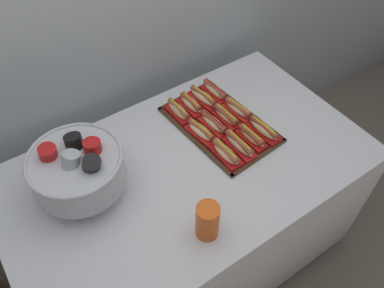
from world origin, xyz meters
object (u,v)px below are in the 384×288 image
object	(u,v)px
serving_tray	(220,125)
hot_dog_10	(203,98)
hot_dog_2	(251,137)
hot_dog_3	(263,129)
hot_dog_7	(238,109)
hot_dog_6	(226,116)
cup_stack	(208,221)
hot_dog_8	(179,111)
hot_dog_11	(215,91)
buffet_table	(188,212)
hot_dog_4	(201,131)
punch_bowl	(77,168)
hot_dog_1	(239,145)
hot_dog_9	(191,104)
hot_dog_5	(214,124)
hot_dog_0	(226,153)

from	to	relation	value
serving_tray	hot_dog_10	xyz separation A→B (m)	(0.02, 0.17, 0.03)
hot_dog_2	hot_dog_3	size ratio (longest dim) A/B	0.89
hot_dog_2	hot_dog_7	distance (m)	0.18
serving_tray	hot_dog_10	bearing A→B (deg)	81.54
hot_dog_6	cup_stack	distance (m)	0.59
hot_dog_8	hot_dog_11	distance (m)	0.23
serving_tray	hot_dog_2	distance (m)	0.17
buffet_table	hot_dog_2	distance (m)	0.51
hot_dog_4	hot_dog_7	xyz separation A→B (m)	(0.22, 0.02, 0.00)
hot_dog_3	hot_dog_7	world-z (taller)	hot_dog_7
serving_tray	cup_stack	xyz separation A→B (m)	(-0.37, -0.41, 0.08)
hot_dog_6	hot_dog_10	bearing A→B (deg)	94.35
hot_dog_6	hot_dog_7	xyz separation A→B (m)	(0.07, 0.01, -0.00)
hot_dog_10	punch_bowl	bearing A→B (deg)	-167.02
buffet_table	hot_dog_10	bearing A→B (deg)	44.91
buffet_table	hot_dog_1	bearing A→B (deg)	-13.88
hot_dog_9	hot_dog_10	xyz separation A→B (m)	(0.07, 0.01, -0.00)
hot_dog_1	hot_dog_5	world-z (taller)	hot_dog_1
hot_dog_3	hot_dog_6	size ratio (longest dim) A/B	1.12
hot_dog_1	hot_dog_11	world-z (taller)	hot_dog_1
punch_bowl	hot_dog_6	bearing A→B (deg)	-0.42
hot_dog_4	punch_bowl	xyz separation A→B (m)	(-0.55, 0.02, 0.12)
serving_tray	hot_dog_3	bearing A→B (deg)	-51.37
hot_dog_2	hot_dog_9	xyz separation A→B (m)	(-0.10, 0.32, 0.00)
hot_dog_0	hot_dog_11	bearing A→B (deg)	60.06
hot_dog_9	punch_bowl	size ratio (longest dim) A/B	0.44
hot_dog_0	hot_dog_9	size ratio (longest dim) A/B	1.05
hot_dog_4	hot_dog_6	bearing A→B (deg)	4.35
hot_dog_5	hot_dog_6	xyz separation A→B (m)	(0.07, 0.01, -0.00)
serving_tray	punch_bowl	bearing A→B (deg)	179.31
buffet_table	hot_dog_3	bearing A→B (deg)	-6.81
hot_dog_2	hot_dog_5	size ratio (longest dim) A/B	0.96
hot_dog_6	hot_dog_10	distance (m)	0.17
hot_dog_2	hot_dog_10	xyz separation A→B (m)	(-0.03, 0.33, -0.00)
hot_dog_3	hot_dog_7	distance (m)	0.17
hot_dog_0	hot_dog_9	world-z (taller)	same
hot_dog_11	hot_dog_10	bearing A→B (deg)	-175.65
hot_dog_7	cup_stack	size ratio (longest dim) A/B	1.03
hot_dog_9	hot_dog_7	bearing A→B (deg)	-43.38
hot_dog_8	hot_dog_10	distance (m)	0.15
serving_tray	hot_dog_5	size ratio (longest dim) A/B	3.30
hot_dog_4	buffet_table	bearing A→B (deg)	-144.23
hot_dog_5	hot_dog_10	xyz separation A→B (m)	(0.06, 0.17, -0.00)
hot_dog_3	hot_dog_7	bearing A→B (deg)	94.35
hot_dog_7	punch_bowl	world-z (taller)	punch_bowl
hot_dog_4	hot_dog_10	world-z (taller)	hot_dog_10
buffet_table	hot_dog_6	xyz separation A→B (m)	(0.29, 0.11, 0.41)
hot_dog_10	hot_dog_3	bearing A→B (deg)	-72.85
hot_dog_1	punch_bowl	xyz separation A→B (m)	(-0.64, 0.18, 0.11)
hot_dog_0	hot_dog_10	world-z (taller)	hot_dog_0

